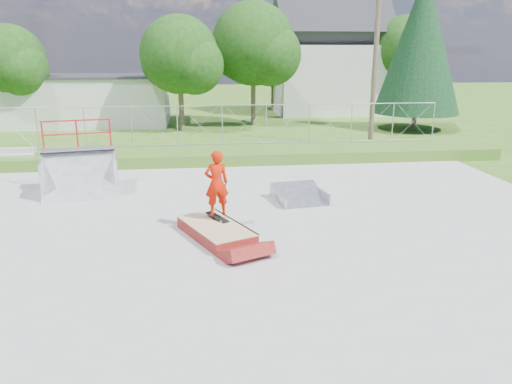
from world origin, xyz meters
TOP-DOWN VIEW (x-y plane):
  - ground at (0.00, 0.00)m, footprint 120.00×120.00m
  - concrete_pad at (0.00, 0.00)m, footprint 20.00×16.00m
  - grass_berm at (0.00, 9.50)m, footprint 24.00×3.00m
  - grind_box at (-0.76, 0.10)m, footprint 2.04×2.66m
  - quarter_pipe at (-5.04, 4.68)m, footprint 2.71×2.42m
  - flat_bank_ramp at (2.02, 2.93)m, footprint 1.73×1.81m
  - skateboard at (-0.69, 0.54)m, footprint 0.65×0.77m
  - skater at (-0.69, 0.54)m, footprint 0.69×0.52m
  - concrete_stairs at (-8.50, 8.70)m, footprint 1.50×1.60m
  - chain_link_fence at (0.00, 10.50)m, footprint 20.00×0.06m
  - utility_building_flat at (-8.00, 22.00)m, footprint 10.00×6.00m
  - gable_house at (9.00, 26.00)m, footprint 8.40×6.08m
  - utility_pole at (7.50, 12.00)m, footprint 0.24×0.24m
  - tree_left_near at (-1.75, 17.83)m, footprint 4.76×4.48m
  - tree_center at (2.78, 19.81)m, footprint 5.44×5.12m
  - tree_left_far at (-11.77, 19.85)m, footprint 4.42×4.16m
  - tree_right_far at (14.27, 23.82)m, footprint 5.10×4.80m
  - tree_back_mid at (5.21, 27.86)m, footprint 4.08×3.84m
  - conifer_tree at (12.00, 17.00)m, footprint 5.04×5.04m

SIDE VIEW (x-z plane):
  - ground at x=0.00m, z-range 0.00..0.00m
  - concrete_pad at x=0.00m, z-range 0.00..0.04m
  - grind_box at x=-0.76m, z-range 0.00..0.36m
  - flat_bank_ramp at x=2.02m, z-range 0.00..0.46m
  - grass_berm at x=0.00m, z-range 0.00..0.50m
  - concrete_stairs at x=-8.50m, z-range 0.00..0.80m
  - skateboard at x=-0.69m, z-range 0.34..0.47m
  - quarter_pipe at x=-5.04m, z-range 0.00..2.37m
  - skater at x=-0.69m, z-range 0.40..2.13m
  - chain_link_fence at x=0.00m, z-range 0.50..2.30m
  - utility_building_flat at x=-8.00m, z-range 0.00..3.00m
  - tree_back_mid at x=5.21m, z-range 0.78..6.48m
  - gable_house at x=9.00m, z-range -0.63..8.31m
  - tree_left_far at x=-11.77m, z-range 0.85..7.02m
  - utility_pole at x=7.50m, z-range 0.00..8.00m
  - tree_left_near at x=-1.75m, z-range 0.91..7.56m
  - tree_right_far at x=14.27m, z-range 0.98..8.10m
  - tree_center at x=2.78m, z-range 1.05..8.65m
  - conifer_tree at x=12.00m, z-range 0.50..9.60m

